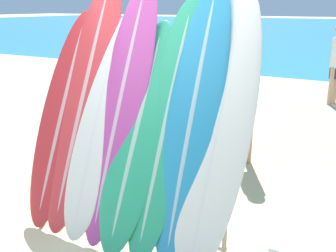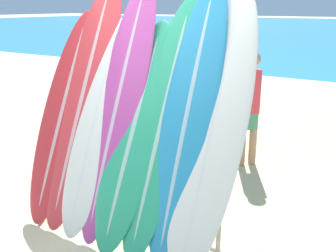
{
  "view_description": "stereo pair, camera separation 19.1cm",
  "coord_description": "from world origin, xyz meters",
  "px_view_note": "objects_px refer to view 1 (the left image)",
  "views": [
    {
      "loc": [
        2.06,
        -2.33,
        2.12
      ],
      "look_at": [
        0.08,
        1.25,
        0.87
      ],
      "focal_mm": 42.0,
      "sensor_mm": 36.0,
      "label": 1
    },
    {
      "loc": [
        2.22,
        -2.23,
        2.12
      ],
      "look_at": [
        0.08,
        1.25,
        0.87
      ],
      "focal_mm": 42.0,
      "sensor_mm": 36.0,
      "label": 2
    }
  ],
  "objects_px": {
    "surfboard_rack": "(127,188)",
    "surfboard_slot_3": "(121,106)",
    "surfboard_slot_1": "(84,100)",
    "surfboard_slot_0": "(63,116)",
    "surfboard_slot_5": "(166,126)",
    "surfboard_slot_7": "(217,129)",
    "surfboard_slot_2": "(98,126)",
    "person_far_left": "(245,104)",
    "person_far_right": "(336,61)",
    "person_mid_beach": "(127,70)",
    "surfboard_slot_4": "(138,134)",
    "surfboard_slot_6": "(193,119)"
  },
  "relations": [
    {
      "from": "surfboard_rack",
      "to": "surfboard_slot_3",
      "type": "relative_size",
      "value": 0.83
    },
    {
      "from": "surfboard_slot_1",
      "to": "surfboard_slot_0",
      "type": "bearing_deg",
      "value": -161.55
    },
    {
      "from": "surfboard_slot_5",
      "to": "surfboard_slot_7",
      "type": "xyz_separation_m",
      "value": [
        0.48,
        0.01,
        0.05
      ]
    },
    {
      "from": "surfboard_slot_2",
      "to": "person_far_left",
      "type": "bearing_deg",
      "value": 70.91
    },
    {
      "from": "surfboard_slot_5",
      "to": "person_far_right",
      "type": "xyz_separation_m",
      "value": [
        0.66,
        6.44,
        -0.16
      ]
    },
    {
      "from": "surfboard_slot_3",
      "to": "person_mid_beach",
      "type": "distance_m",
      "value": 4.14
    },
    {
      "from": "surfboard_slot_7",
      "to": "person_mid_beach",
      "type": "height_order",
      "value": "surfboard_slot_7"
    },
    {
      "from": "surfboard_slot_4",
      "to": "surfboard_slot_6",
      "type": "relative_size",
      "value": 0.84
    },
    {
      "from": "surfboard_rack",
      "to": "surfboard_slot_7",
      "type": "relative_size",
      "value": 0.88
    },
    {
      "from": "surfboard_slot_4",
      "to": "surfboard_slot_5",
      "type": "height_order",
      "value": "surfboard_slot_5"
    },
    {
      "from": "surfboard_slot_2",
      "to": "surfboard_slot_5",
      "type": "height_order",
      "value": "surfboard_slot_5"
    },
    {
      "from": "surfboard_slot_7",
      "to": "person_far_left",
      "type": "distance_m",
      "value": 2.18
    },
    {
      "from": "surfboard_slot_6",
      "to": "surfboard_slot_5",
      "type": "bearing_deg",
      "value": -177.5
    },
    {
      "from": "surfboard_slot_1",
      "to": "surfboard_slot_7",
      "type": "distance_m",
      "value": 1.44
    },
    {
      "from": "surfboard_slot_0",
      "to": "surfboard_slot_3",
      "type": "relative_size",
      "value": 0.86
    },
    {
      "from": "person_far_left",
      "to": "person_far_right",
      "type": "bearing_deg",
      "value": 37.02
    },
    {
      "from": "surfboard_slot_5",
      "to": "person_far_left",
      "type": "height_order",
      "value": "surfboard_slot_5"
    },
    {
      "from": "surfboard_slot_7",
      "to": "person_far_left",
      "type": "bearing_deg",
      "value": 101.8
    },
    {
      "from": "surfboard_slot_3",
      "to": "surfboard_slot_7",
      "type": "xyz_separation_m",
      "value": [
        0.98,
        -0.02,
        -0.06
      ]
    },
    {
      "from": "surfboard_slot_6",
      "to": "person_far_right",
      "type": "distance_m",
      "value": 6.45
    },
    {
      "from": "surfboard_slot_3",
      "to": "person_far_right",
      "type": "bearing_deg",
      "value": 79.72
    },
    {
      "from": "surfboard_rack",
      "to": "person_far_left",
      "type": "bearing_deg",
      "value": 79.71
    },
    {
      "from": "surfboard_slot_2",
      "to": "surfboard_slot_3",
      "type": "xyz_separation_m",
      "value": [
        0.22,
        0.09,
        0.21
      ]
    },
    {
      "from": "surfboard_rack",
      "to": "person_far_left",
      "type": "relative_size",
      "value": 1.29
    },
    {
      "from": "person_far_left",
      "to": "surfboard_slot_0",
      "type": "bearing_deg",
      "value": -164.45
    },
    {
      "from": "surfboard_rack",
      "to": "surfboard_slot_0",
      "type": "xyz_separation_m",
      "value": [
        -0.82,
        0.07,
        0.58
      ]
    },
    {
      "from": "surfboard_slot_5",
      "to": "person_far_left",
      "type": "relative_size",
      "value": 1.41
    },
    {
      "from": "surfboard_slot_2",
      "to": "person_far_right",
      "type": "xyz_separation_m",
      "value": [
        1.38,
        6.5,
        -0.06
      ]
    },
    {
      "from": "surfboard_slot_1",
      "to": "surfboard_slot_5",
      "type": "relative_size",
      "value": 1.1
    },
    {
      "from": "surfboard_rack",
      "to": "surfboard_slot_0",
      "type": "height_order",
      "value": "surfboard_slot_0"
    },
    {
      "from": "surfboard_slot_3",
      "to": "person_far_left",
      "type": "height_order",
      "value": "surfboard_slot_3"
    },
    {
      "from": "surfboard_slot_2",
      "to": "surfboard_slot_6",
      "type": "relative_size",
      "value": 0.84
    },
    {
      "from": "person_far_left",
      "to": "surfboard_slot_2",
      "type": "bearing_deg",
      "value": -153.87
    },
    {
      "from": "person_mid_beach",
      "to": "person_far_right",
      "type": "xyz_separation_m",
      "value": [
        3.47,
        2.99,
        0.04
      ]
    },
    {
      "from": "surfboard_slot_5",
      "to": "surfboard_slot_7",
      "type": "distance_m",
      "value": 0.48
    },
    {
      "from": "surfboard_slot_0",
      "to": "surfboard_slot_7",
      "type": "xyz_separation_m",
      "value": [
        1.67,
        0.04,
        0.11
      ]
    },
    {
      "from": "surfboard_slot_1",
      "to": "surfboard_slot_3",
      "type": "xyz_separation_m",
      "value": [
        0.46,
        -0.01,
        -0.0
      ]
    },
    {
      "from": "surfboard_slot_6",
      "to": "surfboard_slot_4",
      "type": "bearing_deg",
      "value": -172.9
    },
    {
      "from": "surfboard_slot_1",
      "to": "person_mid_beach",
      "type": "xyz_separation_m",
      "value": [
        -1.85,
        3.41,
        -0.31
      ]
    },
    {
      "from": "surfboard_rack",
      "to": "person_far_left",
      "type": "xyz_separation_m",
      "value": [
        0.4,
        2.23,
        0.4
      ]
    },
    {
      "from": "surfboard_slot_0",
      "to": "person_far_left",
      "type": "height_order",
      "value": "surfboard_slot_0"
    },
    {
      "from": "person_mid_beach",
      "to": "surfboard_slot_1",
      "type": "bearing_deg",
      "value": -59.54
    },
    {
      "from": "surfboard_slot_2",
      "to": "person_far_left",
      "type": "relative_size",
      "value": 1.29
    },
    {
      "from": "surfboard_slot_3",
      "to": "person_far_left",
      "type": "bearing_deg",
      "value": 75.54
    },
    {
      "from": "surfboard_slot_5",
      "to": "surfboard_slot_6",
      "type": "xyz_separation_m",
      "value": [
        0.25,
        0.01,
        0.09
      ]
    },
    {
      "from": "surfboard_slot_4",
      "to": "person_mid_beach",
      "type": "bearing_deg",
      "value": 126.04
    },
    {
      "from": "person_far_left",
      "to": "surfboard_rack",
      "type": "bearing_deg",
      "value": -145.06
    },
    {
      "from": "surfboard_slot_3",
      "to": "surfboard_slot_6",
      "type": "height_order",
      "value": "surfboard_slot_3"
    },
    {
      "from": "surfboard_slot_5",
      "to": "surfboard_slot_7",
      "type": "bearing_deg",
      "value": 1.24
    },
    {
      "from": "surfboard_rack",
      "to": "person_mid_beach",
      "type": "xyz_separation_m",
      "value": [
        -2.45,
        3.55,
        0.45
      ]
    }
  ]
}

